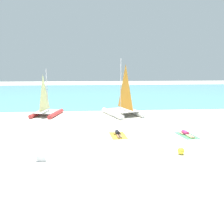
% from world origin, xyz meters
% --- Properties ---
extents(ground_plane, '(120.00, 120.00, 0.00)m').
position_xyz_m(ground_plane, '(0.00, 10.00, 0.00)').
color(ground_plane, silver).
extents(ocean_water, '(120.00, 40.00, 0.05)m').
position_xyz_m(ocean_water, '(0.00, 32.71, 0.03)').
color(ocean_water, '#5BB2C1').
rests_on(ocean_water, ground).
extents(sailboat_white, '(4.18, 5.15, 5.81)m').
position_xyz_m(sailboat_white, '(1.51, 10.14, 0.87)').
color(sailboat_white, white).
rests_on(sailboat_white, ground).
extents(sailboat_red, '(3.01, 4.03, 4.74)m').
position_xyz_m(sailboat_red, '(-6.37, 10.52, 0.71)').
color(sailboat_red, '#CC3838').
rests_on(sailboat_red, ground).
extents(towel_left, '(1.25, 1.98, 0.01)m').
position_xyz_m(towel_left, '(0.20, 2.87, 0.01)').
color(towel_left, yellow).
rests_on(towel_left, ground).
extents(sunbather_left, '(0.57, 1.57, 0.30)m').
position_xyz_m(sunbather_left, '(0.20, 2.93, 0.13)').
color(sunbather_left, black).
rests_on(sunbather_left, towel_left).
extents(towel_right, '(1.36, 2.04, 0.01)m').
position_xyz_m(towel_right, '(5.20, 2.48, 0.01)').
color(towel_right, '#4CB266').
rests_on(towel_right, ground).
extents(sunbather_right, '(0.63, 1.57, 0.30)m').
position_xyz_m(sunbather_right, '(5.19, 2.54, 0.13)').
color(sunbather_right, '#D83372').
rests_on(sunbather_right, towel_right).
extents(beach_ball, '(0.40, 0.40, 0.40)m').
position_xyz_m(beach_ball, '(3.38, -1.06, 0.20)').
color(beach_ball, yellow).
rests_on(beach_ball, ground).
extents(cooler_box, '(0.50, 0.36, 0.36)m').
position_xyz_m(cooler_box, '(-4.35, -1.32, 0.18)').
color(cooler_box, white).
rests_on(cooler_box, ground).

